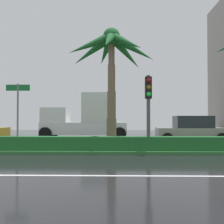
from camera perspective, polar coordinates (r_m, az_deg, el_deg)
ground_plane at (r=15.06m, az=-16.42°, el=-7.47°), size 90.00×42.00×0.10m
median_strip at (r=14.10m, az=-17.66°, el=-7.37°), size 85.50×4.00×0.15m
median_hedge at (r=12.75m, az=-19.70°, el=-6.31°), size 76.50×0.70×0.60m
palm_tree_centre_left at (r=14.20m, az=-0.10°, el=12.44°), size 4.67×4.89×6.18m
traffic_signal_median_right at (r=11.79m, az=7.84°, el=2.87°), size 0.28×0.43×3.32m
street_name_sign at (r=12.83m, az=-19.63°, el=1.00°), size 1.10×0.08×3.00m
box_truck_lead at (r=20.41m, az=-5.73°, el=-1.40°), size 6.40×2.64×3.46m
car_in_traffic_second at (r=17.78m, az=16.70°, el=-3.69°), size 4.30×2.02×1.72m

